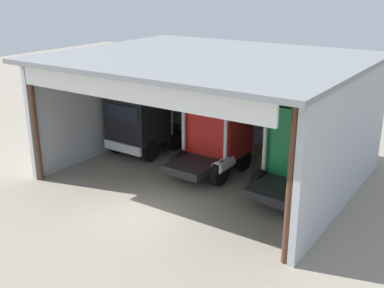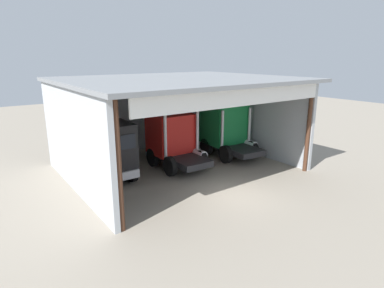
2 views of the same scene
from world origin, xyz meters
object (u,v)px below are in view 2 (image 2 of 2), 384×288
(truck_green_center_left_bay, at_px, (226,127))
(oil_drum, at_px, (120,150))
(truck_black_center_right_bay, at_px, (106,151))
(tool_cart, at_px, (118,153))
(truck_red_yard_outside, at_px, (174,139))

(truck_green_center_left_bay, relative_size, oil_drum, 5.10)
(truck_black_center_right_bay, height_order, truck_green_center_left_bay, truck_green_center_left_bay)
(truck_black_center_right_bay, xyz_separation_m, truck_green_center_left_bay, (8.66, 0.08, 0.24))
(truck_black_center_right_bay, bearing_deg, tool_cart, -120.59)
(tool_cart, bearing_deg, oil_drum, 55.43)
(oil_drum, xyz_separation_m, tool_cart, (-0.54, -0.79, 0.03))
(truck_red_yard_outside, relative_size, tool_cart, 4.43)
(truck_green_center_left_bay, relative_size, tool_cart, 4.81)
(truck_green_center_left_bay, distance_m, oil_drum, 7.45)
(truck_green_center_left_bay, bearing_deg, tool_cart, 159.21)
(truck_black_center_right_bay, distance_m, oil_drum, 4.91)
(truck_red_yard_outside, bearing_deg, truck_black_center_right_bay, -177.08)
(truck_green_center_left_bay, xyz_separation_m, oil_drum, (-6.14, 3.93, -1.53))
(oil_drum, bearing_deg, tool_cart, -124.57)
(truck_black_center_right_bay, bearing_deg, truck_red_yard_outside, -177.23)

